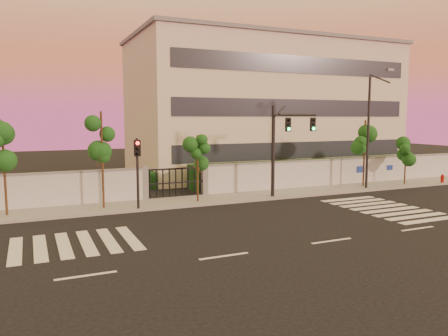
# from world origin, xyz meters

# --- Properties ---
(ground) EXTENTS (120.00, 120.00, 0.00)m
(ground) POSITION_xyz_m (0.00, 0.00, 0.00)
(ground) COLOR black
(ground) RESTS_ON ground
(sidewalk) EXTENTS (60.00, 3.00, 0.15)m
(sidewalk) POSITION_xyz_m (0.00, 10.50, 0.07)
(sidewalk) COLOR gray
(sidewalk) RESTS_ON ground
(perimeter_wall) EXTENTS (60.00, 0.36, 2.20)m
(perimeter_wall) POSITION_xyz_m (0.10, 12.00, 1.07)
(perimeter_wall) COLOR #B2B5B9
(perimeter_wall) RESTS_ON ground
(hedge_row) EXTENTS (41.00, 4.25, 1.80)m
(hedge_row) POSITION_xyz_m (1.17, 14.74, 0.82)
(hedge_row) COLOR black
(hedge_row) RESTS_ON ground
(institutional_building) EXTENTS (24.40, 12.40, 12.25)m
(institutional_building) POSITION_xyz_m (9.00, 21.99, 6.16)
(institutional_building) COLOR beige
(institutional_building) RESTS_ON ground
(road_markings) EXTENTS (57.00, 7.62, 0.02)m
(road_markings) POSITION_xyz_m (-1.58, 3.76, 0.01)
(road_markings) COLOR silver
(road_markings) RESTS_ON ground
(street_tree_b) EXTENTS (1.59, 1.26, 5.05)m
(street_tree_b) POSITION_xyz_m (-12.70, 10.47, 3.72)
(street_tree_b) COLOR #382314
(street_tree_b) RESTS_ON ground
(street_tree_c) EXTENTS (1.50, 1.19, 5.55)m
(street_tree_c) POSITION_xyz_m (-7.78, 10.33, 4.08)
(street_tree_c) COLOR #382314
(street_tree_c) RESTS_ON ground
(street_tree_d) EXTENTS (1.43, 1.14, 4.16)m
(street_tree_d) POSITION_xyz_m (-2.27, 9.92, 3.06)
(street_tree_d) COLOR #382314
(street_tree_d) RESTS_ON ground
(street_tree_e) EXTENTS (1.61, 1.28, 5.03)m
(street_tree_e) POSITION_xyz_m (11.06, 10.46, 3.70)
(street_tree_e) COLOR #382314
(street_tree_e) RESTS_ON ground
(street_tree_f) EXTENTS (1.34, 1.07, 3.44)m
(street_tree_f) POSITION_xyz_m (14.67, 9.96, 2.54)
(street_tree_f) COLOR #382314
(street_tree_f) RESTS_ON ground
(traffic_signal_main) EXTENTS (3.72, 1.19, 5.96)m
(traffic_signal_main) POSITION_xyz_m (3.48, 9.51, 3.77)
(traffic_signal_main) COLOR black
(traffic_signal_main) RESTS_ON ground
(traffic_signal_secondary) EXTENTS (0.32, 0.32, 4.07)m
(traffic_signal_secondary) POSITION_xyz_m (-6.07, 9.29, 2.58)
(traffic_signal_secondary) COLOR black
(traffic_signal_secondary) RESTS_ON ground
(streetlight_east) EXTENTS (0.50, 2.03, 8.44)m
(streetlight_east) POSITION_xyz_m (10.61, 9.48, 4.56)
(streetlight_east) COLOR black
(streetlight_east) RESTS_ON ground
(fire_hydrant) EXTENTS (0.31, 0.30, 0.81)m
(fire_hydrant) POSITION_xyz_m (17.89, 9.25, 0.40)
(fire_hydrant) COLOR #A8130B
(fire_hydrant) RESTS_ON ground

